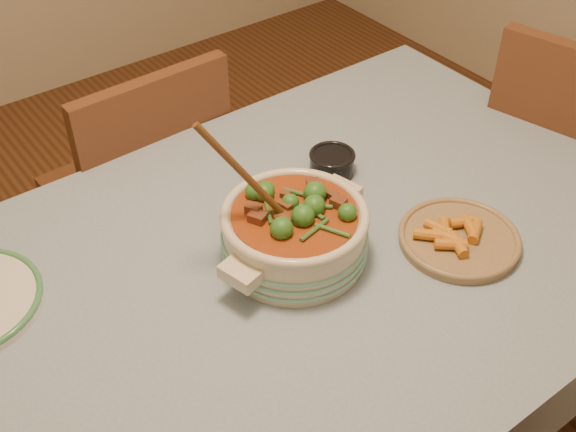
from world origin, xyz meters
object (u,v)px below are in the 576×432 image
Objects in this scene: dining_table at (294,287)px; stew_casserole at (294,229)px; chair_right at (572,174)px; fried_plate at (459,237)px; chair_far at (146,188)px; condiment_bowl at (332,162)px.

dining_table is 4.43× the size of stew_casserole.
chair_right is (0.96, -0.04, -0.27)m from stew_casserole.
dining_table is at bearing 149.79° from fried_plate.
chair_far is 1.21m from chair_right.
chair_far is at bearing 91.43° from dining_table.
fried_plate is 0.94m from chair_far.
stew_casserole is 0.38× the size of chair_right.
chair_right is at bearing 11.79° from fried_plate.
chair_far is (-0.32, 0.85, -0.25)m from fried_plate.
dining_table is at bearing 73.42° from chair_right.
stew_casserole is 2.93× the size of condiment_bowl.
condiment_bowl is at bearing 116.20° from chair_far.
dining_table is 12.98× the size of condiment_bowl.
chair_right is at bearing -16.69° from condiment_bowl.
stew_casserole reaches higher than dining_table.
chair_right is (0.71, -0.21, -0.23)m from condiment_bowl.
dining_table is 0.96m from chair_right.
dining_table is 0.17m from stew_casserole.
stew_casserole is at bearing 41.88° from dining_table.
fried_plate is (0.06, -0.35, -0.02)m from condiment_bowl.
chair_far is at bearing 110.69° from fried_plate.
chair_far is (-0.02, 0.67, -0.14)m from dining_table.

